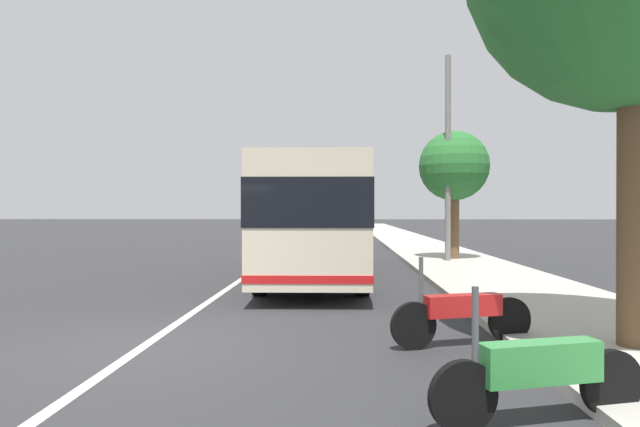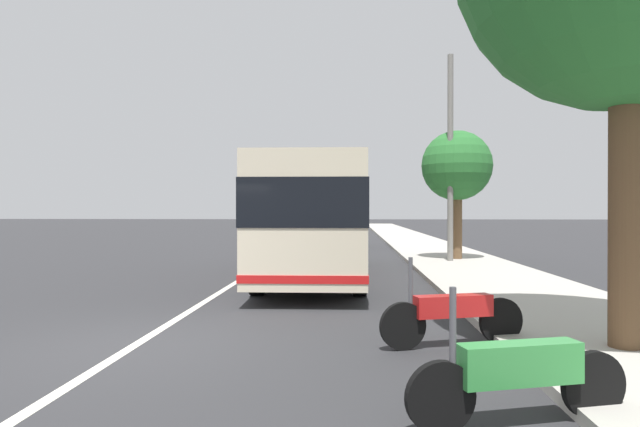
# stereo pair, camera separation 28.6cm
# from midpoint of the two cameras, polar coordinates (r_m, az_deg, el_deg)

# --- Properties ---
(ground_plane) EXTENTS (220.00, 220.00, 0.00)m
(ground_plane) POSITION_cam_midpoint_polar(r_m,az_deg,el_deg) (8.03, -19.79, -13.59)
(ground_plane) COLOR #2D2D30
(sidewalk_curb) EXTENTS (110.00, 3.60, 0.14)m
(sidewalk_curb) POSITION_cam_midpoint_polar(r_m,az_deg,el_deg) (17.78, 15.38, -5.70)
(sidewalk_curb) COLOR #B2ADA3
(sidewalk_curb) RESTS_ON ground
(lane_divider_line) EXTENTS (110.00, 0.16, 0.01)m
(lane_divider_line) POSITION_cam_midpoint_polar(r_m,az_deg,el_deg) (17.58, -7.34, -5.98)
(lane_divider_line) COLOR silver
(lane_divider_line) RESTS_ON ground
(coach_bus) EXTENTS (10.14, 2.78, 3.15)m
(coach_bus) POSITION_cam_midpoint_polar(r_m,az_deg,el_deg) (14.93, -1.07, -0.29)
(coach_bus) COLOR beige
(coach_bus) RESTS_ON ground
(motorcycle_mid_row) EXTENTS (0.64, 2.09, 1.27)m
(motorcycle_mid_row) POSITION_cam_midpoint_polar(r_m,az_deg,el_deg) (5.17, 21.54, -16.01)
(motorcycle_mid_row) COLOR black
(motorcycle_mid_row) RESTS_ON ground
(motorcycle_by_tree) EXTENTS (0.69, 2.11, 1.28)m
(motorcycle_by_tree) POSITION_cam_midpoint_polar(r_m,az_deg,el_deg) (7.69, 14.38, -10.60)
(motorcycle_by_tree) COLOR black
(motorcycle_by_tree) RESTS_ON ground
(car_side_street) EXTENTS (4.70, 1.91, 1.49)m
(car_side_street) POSITION_cam_midpoint_polar(r_m,az_deg,el_deg) (27.56, 1.18, -2.24)
(car_side_street) COLOR black
(car_side_street) RESTS_ON ground
(car_oncoming) EXTENTS (4.17, 2.00, 1.54)m
(car_oncoming) POSITION_cam_midpoint_polar(r_m,az_deg,el_deg) (50.91, 1.35, -1.03)
(car_oncoming) COLOR gold
(car_oncoming) RESTS_ON ground
(roadside_tree_mid_block) EXTENTS (2.60, 2.60, 4.92)m
(roadside_tree_mid_block) POSITION_cam_midpoint_polar(r_m,az_deg,el_deg) (20.00, 14.17, 4.98)
(roadside_tree_mid_block) COLOR brown
(roadside_tree_mid_block) RESTS_ON ground
(utility_pole) EXTENTS (0.21, 0.21, 7.52)m
(utility_pole) POSITION_cam_midpoint_polar(r_m,az_deg,el_deg) (19.15, 13.53, 5.79)
(utility_pole) COLOR slate
(utility_pole) RESTS_ON ground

